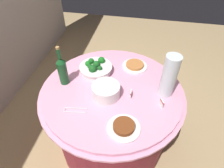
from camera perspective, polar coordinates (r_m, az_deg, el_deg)
ground_plane at (r=2.11m, az=0.00°, el=-15.90°), size 6.00×6.00×0.00m
buffet_table at (r=1.80m, az=0.00°, el=-9.71°), size 1.16×1.16×0.74m
broccoli_bowl at (r=1.66m, az=-4.89°, el=4.71°), size 0.28×0.28×0.11m
plate_stack at (r=1.44m, az=-1.82°, el=-2.03°), size 0.21×0.21×0.10m
wine_bottle at (r=1.54m, az=-14.45°, el=4.10°), size 0.07×0.07×0.34m
decorative_fruit_vase at (r=1.45m, az=16.42°, el=1.63°), size 0.11×0.11×0.34m
serving_tongs at (r=1.40m, az=-11.04°, el=-7.60°), size 0.06×0.17×0.01m
food_plate_peanuts at (r=1.74m, az=6.75°, el=5.49°), size 0.22×0.22×0.03m
food_plate_stir_fry at (r=1.27m, az=3.50°, el=-12.60°), size 0.22×0.22×0.04m
label_placard_front at (r=1.45m, az=5.55°, el=-2.78°), size 0.05×0.01×0.05m
label_placard_mid at (r=1.42m, az=14.55°, el=-5.39°), size 0.05×0.03×0.05m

